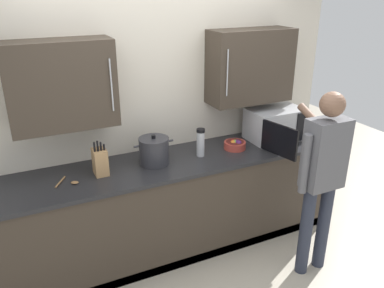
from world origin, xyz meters
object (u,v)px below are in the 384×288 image
microwave_oven (274,125)px  person_figure (322,170)px  thermos_flask (201,142)px  stock_pot (154,151)px  fruit_bowl (235,144)px  knife_block (100,162)px  wooden_spoon (68,182)px

microwave_oven → person_figure: size_ratio=0.45×
thermos_flask → stock_pot: bearing=176.9°
microwave_oven → fruit_bowl: size_ratio=3.58×
thermos_flask → person_figure: (0.73, -0.80, -0.08)m
thermos_flask → person_figure: bearing=-47.9°
thermos_flask → stock_pot: 0.45m
thermos_flask → knife_block: (-0.92, 0.02, -0.02)m
thermos_flask → knife_block: knife_block is taller
stock_pot → person_figure: bearing=-35.2°
stock_pot → microwave_oven: bearing=1.0°
fruit_bowl → person_figure: 0.88m
microwave_oven → knife_block: size_ratio=2.44×
knife_block → fruit_bowl: knife_block is taller
microwave_oven → thermos_flask: size_ratio=2.84×
fruit_bowl → microwave_oven: bearing=4.9°
microwave_oven → knife_block: microwave_oven is taller
wooden_spoon → stock_pot: (0.76, 0.05, 0.11)m
microwave_oven → wooden_spoon: 2.06m
microwave_oven → thermos_flask: (-0.85, -0.05, -0.03)m
microwave_oven → knife_block: bearing=-179.2°
person_figure → knife_block: bearing=153.4°
stock_pot → knife_block: 0.48m
stock_pot → fruit_bowl: size_ratio=1.72×
wooden_spoon → person_figure: 2.08m
microwave_oven → fruit_bowl: bearing=-175.1°
thermos_flask → person_figure: 1.09m
stock_pot → knife_block: (-0.48, -0.00, -0.01)m
microwave_oven → thermos_flask: 0.86m
thermos_flask → wooden_spoon: (-1.20, -0.03, -0.12)m
wooden_spoon → fruit_bowl: size_ratio=0.92×
wooden_spoon → knife_block: (0.28, 0.05, 0.10)m
wooden_spoon → stock_pot: size_ratio=0.54×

